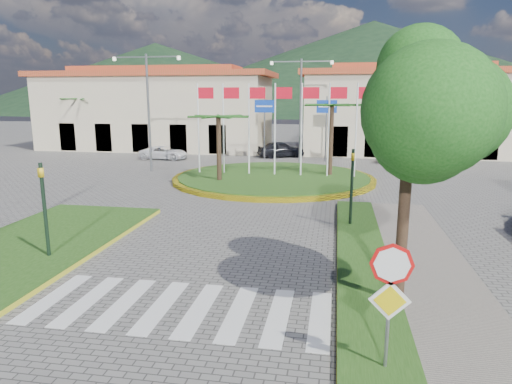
% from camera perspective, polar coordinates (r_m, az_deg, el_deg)
% --- Properties ---
extents(sidewalk_right, '(4.00, 28.00, 0.15)m').
position_cam_1_polar(sidewalk_right, '(9.88, 22.57, -20.55)').
color(sidewalk_right, gray).
rests_on(sidewalk_right, ground).
extents(verge_right, '(1.60, 28.00, 0.18)m').
position_cam_1_polar(verge_right, '(9.67, 15.16, -20.64)').
color(verge_right, '#224B15').
rests_on(verge_right, ground).
extents(median_left, '(5.00, 14.00, 0.18)m').
position_cam_1_polar(median_left, '(16.74, -29.08, -7.51)').
color(median_left, '#224B15').
rests_on(median_left, ground).
extents(crosswalk, '(8.00, 3.00, 0.01)m').
position_cam_1_polar(crosswalk, '(12.03, -9.93, -14.01)').
color(crosswalk, silver).
rests_on(crosswalk, ground).
extents(roundabout_island, '(12.70, 12.70, 6.00)m').
position_cam_1_polar(roundabout_island, '(28.84, 2.20, 1.83)').
color(roundabout_island, yellow).
rests_on(roundabout_island, ground).
extents(stop_sign, '(0.80, 0.11, 2.65)m').
position_cam_1_polar(stop_sign, '(8.87, 16.44, -11.43)').
color(stop_sign, slate).
rests_on(stop_sign, ground).
extents(deciduous_tree, '(3.60, 3.60, 6.80)m').
position_cam_1_polar(deciduous_tree, '(11.26, 18.88, 11.02)').
color(deciduous_tree, black).
rests_on(deciduous_tree, ground).
extents(traffic_light_left, '(0.15, 0.18, 3.20)m').
position_cam_1_polar(traffic_light_left, '(15.87, -24.98, -1.17)').
color(traffic_light_left, black).
rests_on(traffic_light_left, ground).
extents(traffic_light_right, '(0.15, 0.18, 3.20)m').
position_cam_1_polar(traffic_light_right, '(18.44, 11.91, 1.40)').
color(traffic_light_right, black).
rests_on(traffic_light_right, ground).
extents(traffic_light_far, '(0.18, 0.15, 3.20)m').
position_cam_1_polar(traffic_light_far, '(32.57, 17.37, 5.60)').
color(traffic_light_far, black).
rests_on(traffic_light_far, ground).
extents(direction_sign_west, '(1.60, 0.14, 5.20)m').
position_cam_1_polar(direction_sign_west, '(37.60, 1.06, 9.34)').
color(direction_sign_west, slate).
rests_on(direction_sign_west, ground).
extents(direction_sign_east, '(1.60, 0.14, 5.20)m').
position_cam_1_polar(direction_sign_east, '(37.15, 8.80, 9.17)').
color(direction_sign_east, slate).
rests_on(direction_sign_east, ground).
extents(street_lamp_centre, '(4.80, 0.16, 8.00)m').
position_cam_1_polar(street_lamp_centre, '(36.25, 5.60, 10.72)').
color(street_lamp_centre, slate).
rests_on(street_lamp_centre, ground).
extents(street_lamp_west, '(4.80, 0.16, 8.00)m').
position_cam_1_polar(street_lamp_west, '(32.76, -13.30, 10.34)').
color(street_lamp_west, slate).
rests_on(street_lamp_west, ground).
extents(building_left, '(23.32, 9.54, 8.05)m').
position_cam_1_polar(building_left, '(47.62, -12.21, 10.08)').
color(building_left, beige).
rests_on(building_left, ground).
extents(building_right, '(19.08, 9.54, 8.05)m').
position_cam_1_polar(building_right, '(44.59, 18.19, 9.65)').
color(building_right, beige).
rests_on(building_right, ground).
extents(hill_far_west, '(140.00, 140.00, 22.00)m').
position_cam_1_polar(hill_far_west, '(157.64, -12.30, 13.77)').
color(hill_far_west, black).
rests_on(hill_far_west, ground).
extents(hill_far_mid, '(180.00, 180.00, 30.00)m').
position_cam_1_polar(hill_far_mid, '(166.80, 14.29, 14.94)').
color(hill_far_mid, black).
rests_on(hill_far_mid, ground).
extents(hill_near_back, '(110.00, 110.00, 16.00)m').
position_cam_1_polar(hill_near_back, '(136.86, 4.28, 13.07)').
color(hill_near_back, black).
rests_on(hill_near_back, ground).
extents(white_van, '(3.99, 1.84, 1.11)m').
position_cam_1_polar(white_van, '(39.11, -11.43, 4.83)').
color(white_van, silver).
rests_on(white_van, ground).
extents(car_dark_a, '(4.35, 3.16, 1.38)m').
position_cam_1_polar(car_dark_a, '(39.80, 3.14, 5.36)').
color(car_dark_a, black).
rests_on(car_dark_a, ground).
extents(car_dark_b, '(4.35, 2.60, 1.35)m').
position_cam_1_polar(car_dark_b, '(37.19, 18.42, 4.29)').
color(car_dark_b, black).
rests_on(car_dark_b, ground).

